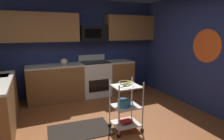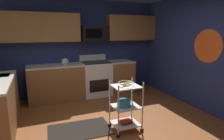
{
  "view_description": "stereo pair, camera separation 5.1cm",
  "coord_description": "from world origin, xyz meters",
  "px_view_note": "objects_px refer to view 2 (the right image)",
  "views": [
    {
      "loc": [
        -1.23,
        -2.72,
        1.76
      ],
      "look_at": [
        0.12,
        0.42,
        1.05
      ],
      "focal_mm": 30.03,
      "sensor_mm": 36.0,
      "label": 1
    },
    {
      "loc": [
        -1.19,
        -2.74,
        1.76
      ],
      "look_at": [
        0.12,
        0.42,
        1.05
      ],
      "focal_mm": 30.03,
      "sensor_mm": 36.0,
      "label": 2
    }
  ],
  "objects_px": {
    "oven_range": "(96,78)",
    "rolling_cart": "(126,106)",
    "kettle": "(65,62)",
    "mixing_bowl_large": "(124,103)",
    "book_stack": "(125,122)",
    "fruit_bowl": "(126,83)",
    "microwave": "(94,33)"
  },
  "relations": [
    {
      "from": "rolling_cart",
      "to": "kettle",
      "type": "distance_m",
      "value": 2.23
    },
    {
      "from": "rolling_cart",
      "to": "kettle",
      "type": "height_order",
      "value": "kettle"
    },
    {
      "from": "microwave",
      "to": "fruit_bowl",
      "type": "height_order",
      "value": "microwave"
    },
    {
      "from": "rolling_cart",
      "to": "microwave",
      "type": "bearing_deg",
      "value": 87.34
    },
    {
      "from": "oven_range",
      "to": "kettle",
      "type": "distance_m",
      "value": 0.97
    },
    {
      "from": "oven_range",
      "to": "fruit_bowl",
      "type": "relative_size",
      "value": 4.04
    },
    {
      "from": "book_stack",
      "to": "rolling_cart",
      "type": "bearing_deg",
      "value": -90.0
    },
    {
      "from": "fruit_bowl",
      "to": "mixing_bowl_large",
      "type": "height_order",
      "value": "fruit_bowl"
    },
    {
      "from": "oven_range",
      "to": "book_stack",
      "type": "height_order",
      "value": "oven_range"
    },
    {
      "from": "oven_range",
      "to": "book_stack",
      "type": "xyz_separation_m",
      "value": [
        -0.1,
        -2.05,
        -0.32
      ]
    },
    {
      "from": "oven_range",
      "to": "rolling_cart",
      "type": "bearing_deg",
      "value": -92.8
    },
    {
      "from": "fruit_bowl",
      "to": "kettle",
      "type": "bearing_deg",
      "value": 109.48
    },
    {
      "from": "book_stack",
      "to": "kettle",
      "type": "bearing_deg",
      "value": 109.48
    },
    {
      "from": "oven_range",
      "to": "microwave",
      "type": "relative_size",
      "value": 1.57
    },
    {
      "from": "fruit_bowl",
      "to": "kettle",
      "type": "distance_m",
      "value": 2.17
    },
    {
      "from": "microwave",
      "to": "mixing_bowl_large",
      "type": "height_order",
      "value": "microwave"
    },
    {
      "from": "oven_range",
      "to": "microwave",
      "type": "distance_m",
      "value": 1.23
    },
    {
      "from": "oven_range",
      "to": "book_stack",
      "type": "distance_m",
      "value": 2.07
    },
    {
      "from": "rolling_cart",
      "to": "book_stack",
      "type": "relative_size",
      "value": 3.92
    },
    {
      "from": "oven_range",
      "to": "mixing_bowl_large",
      "type": "xyz_separation_m",
      "value": [
        -0.14,
        -2.05,
        0.04
      ]
    },
    {
      "from": "mixing_bowl_large",
      "to": "book_stack",
      "type": "bearing_deg",
      "value": 0.0
    },
    {
      "from": "mixing_bowl_large",
      "to": "book_stack",
      "type": "distance_m",
      "value": 0.37
    },
    {
      "from": "rolling_cart",
      "to": "book_stack",
      "type": "xyz_separation_m",
      "value": [
        0.0,
        0.0,
        -0.3
      ]
    },
    {
      "from": "oven_range",
      "to": "rolling_cart",
      "type": "relative_size",
      "value": 1.2
    },
    {
      "from": "microwave",
      "to": "book_stack",
      "type": "bearing_deg",
      "value": -92.66
    },
    {
      "from": "oven_range",
      "to": "rolling_cart",
      "type": "distance_m",
      "value": 2.05
    },
    {
      "from": "mixing_bowl_large",
      "to": "book_stack",
      "type": "height_order",
      "value": "mixing_bowl_large"
    },
    {
      "from": "oven_range",
      "to": "rolling_cart",
      "type": "height_order",
      "value": "oven_range"
    },
    {
      "from": "kettle",
      "to": "rolling_cart",
      "type": "bearing_deg",
      "value": -70.52
    },
    {
      "from": "microwave",
      "to": "kettle",
      "type": "distance_m",
      "value": 1.09
    },
    {
      "from": "rolling_cart",
      "to": "fruit_bowl",
      "type": "height_order",
      "value": "rolling_cart"
    },
    {
      "from": "microwave",
      "to": "rolling_cart",
      "type": "bearing_deg",
      "value": -92.66
    }
  ]
}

